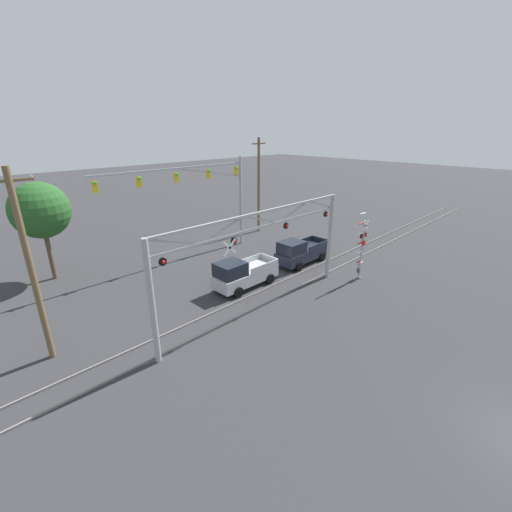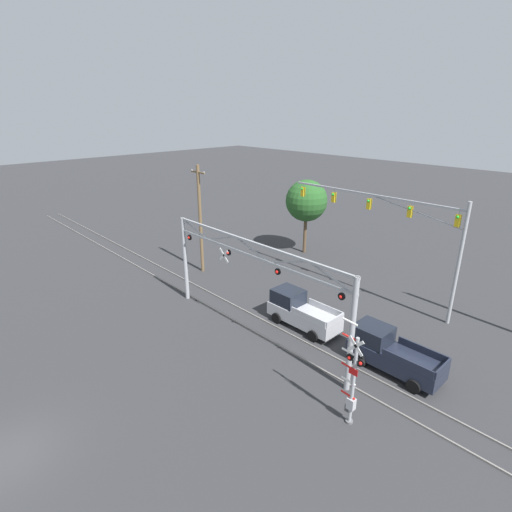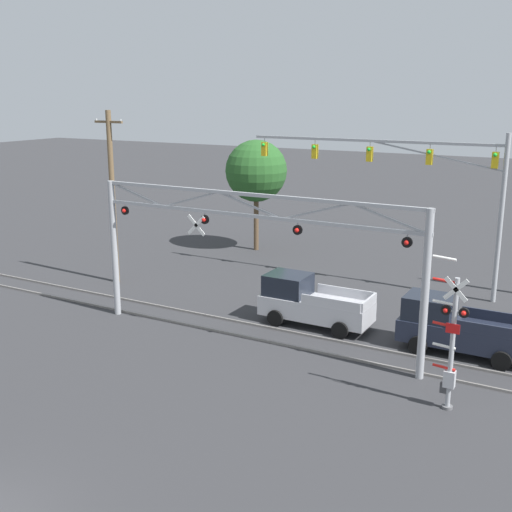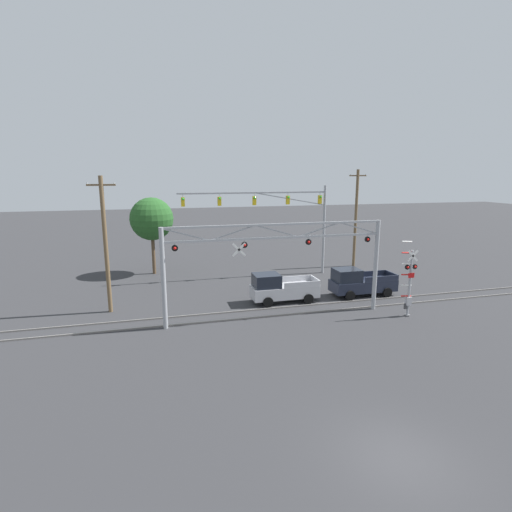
% 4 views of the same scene
% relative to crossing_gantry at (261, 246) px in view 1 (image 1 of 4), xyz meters
% --- Properties ---
extents(rail_track_near, '(80.00, 0.08, 0.10)m').
position_rel_crossing_gantry_xyz_m(rail_track_near, '(0.01, 0.28, -4.13)').
color(rail_track_near, gray).
rests_on(rail_track_near, ground_plane).
extents(rail_track_far, '(80.00, 0.08, 0.10)m').
position_rel_crossing_gantry_xyz_m(rail_track_far, '(0.01, 1.72, -4.13)').
color(rail_track_far, gray).
rests_on(rail_track_far, ground_plane).
extents(crossing_gantry, '(14.53, 0.30, 6.25)m').
position_rel_crossing_gantry_xyz_m(crossing_gantry, '(0.00, 0.00, 0.00)').
color(crossing_gantry, '#9EA0A5').
rests_on(crossing_gantry, ground_plane).
extents(crossing_signal_mast, '(1.25, 0.35, 5.12)m').
position_rel_crossing_gantry_xyz_m(crossing_signal_mast, '(8.52, -1.88, -2.04)').
color(crossing_signal_mast, '#9EA0A5').
rests_on(crossing_signal_mast, ground_plane).
extents(traffic_signal_span, '(13.55, 0.39, 8.25)m').
position_rel_crossing_gantry_xyz_m(traffic_signal_span, '(4.22, 10.48, 1.74)').
color(traffic_signal_span, '#9EA0A5').
rests_on(traffic_signal_span, ground_plane).
extents(pickup_truck_lead, '(4.95, 2.09, 2.18)m').
position_rel_crossing_gantry_xyz_m(pickup_truck_lead, '(1.29, 3.12, -3.16)').
color(pickup_truck_lead, '#B7B7BC').
rests_on(pickup_truck_lead, ground_plane).
extents(pickup_truck_following, '(5.06, 2.09, 2.18)m').
position_rel_crossing_gantry_xyz_m(pickup_truck_following, '(7.71, 3.08, -3.15)').
color(pickup_truck_following, '#1E2333').
rests_on(pickup_truck_following, ground_plane).
extents(utility_pole_left, '(1.80, 0.28, 9.20)m').
position_rel_crossing_gantry_xyz_m(utility_pole_left, '(-10.65, 4.02, 0.56)').
color(utility_pole_left, brown).
rests_on(utility_pole_left, ground_plane).
extents(utility_pole_right, '(1.80, 0.28, 9.70)m').
position_rel_crossing_gantry_xyz_m(utility_pole_right, '(12.18, 12.32, 0.81)').
color(utility_pole_right, brown).
rests_on(utility_pole_right, ground_plane).
extents(background_tree_beyond_span, '(3.96, 3.96, 7.18)m').
position_rel_crossing_gantry_xyz_m(background_tree_beyond_span, '(-7.62, 14.21, 0.99)').
color(background_tree_beyond_span, brown).
rests_on(background_tree_beyond_span, ground_plane).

